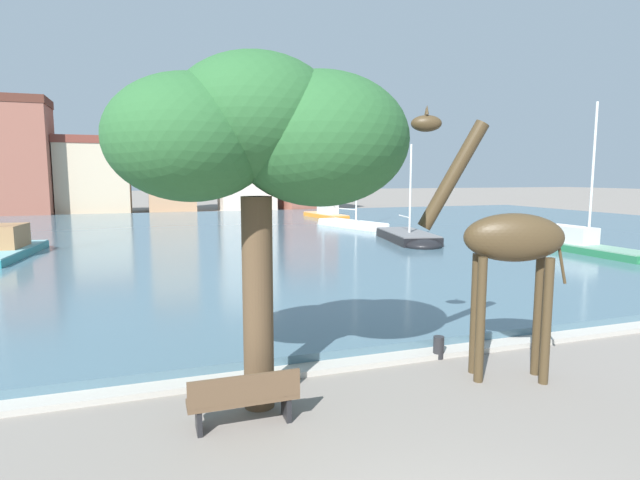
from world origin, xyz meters
name	(u,v)px	position (x,y,z in m)	size (l,w,h in m)	color
harbor_water	(194,238)	(0.00, 29.07, 0.15)	(84.73, 45.51, 0.30)	#476675
quay_edge_coping	(294,371)	(0.00, 6.07, 0.06)	(84.73, 0.50, 0.12)	#ADA89E
giraffe_statue	(505,243)	(3.89, 4.57, 2.76)	(2.97, 1.66, 5.40)	#42331E
sailboat_black	(410,240)	(11.48, 21.98, 0.43)	(3.25, 6.82, 5.86)	black
sailboat_white	(358,226)	(11.83, 30.50, 0.43)	(3.55, 7.47, 9.46)	white
sailboat_orange	(323,215)	(12.52, 40.10, 0.56)	(2.29, 7.51, 7.26)	orange
sailboat_green	(587,248)	(17.75, 15.54, 0.51)	(1.75, 8.81, 7.58)	#236B42
shade_tree	(263,136)	(-0.85, 4.84, 4.72)	(5.01, 3.09, 6.06)	brown
mooring_bollard	(439,347)	(3.33, 5.92, 0.25)	(0.24, 0.24, 0.50)	#232326
park_bench	(244,398)	(-1.36, 4.21, 0.49)	(1.80, 0.44, 0.92)	brown
townhouse_narrow_midrow	(3,157)	(-15.94, 53.89, 5.89)	(8.67, 5.37, 11.75)	#8E5142
townhouse_wide_warehouse	(95,176)	(-8.01, 56.20, 4.12)	(7.28, 6.55, 8.20)	#C6B293
townhouse_corner_house	(170,160)	(-0.05, 57.63, 5.91)	(5.16, 7.42, 11.80)	tan
townhouse_tall_gabled	(246,154)	(8.64, 57.07, 6.70)	(6.49, 5.17, 13.37)	beige
townhouse_end_terrace	(306,172)	(15.77, 55.94, 4.54)	(5.77, 7.81, 9.06)	#8E5142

